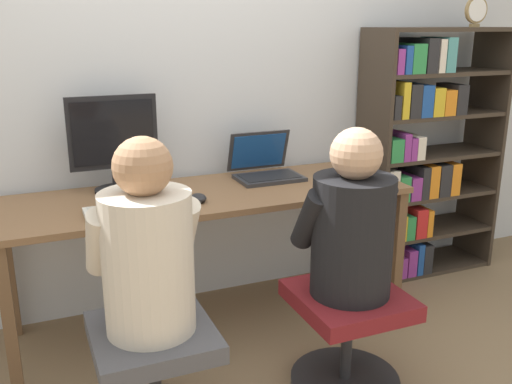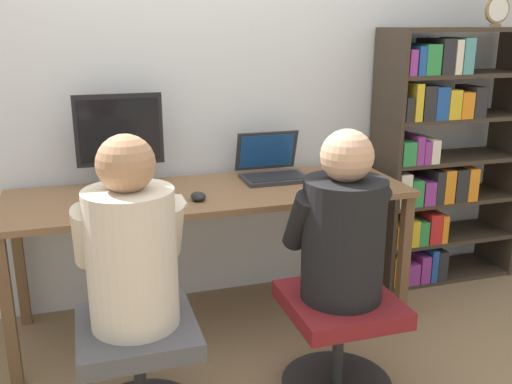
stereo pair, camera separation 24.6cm
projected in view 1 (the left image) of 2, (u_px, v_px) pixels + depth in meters
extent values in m
plane|color=#846B4C|center=(233.00, 355.00, 2.73)|extent=(14.00, 14.00, 0.00)
cube|color=silver|center=(183.00, 68.00, 2.99)|extent=(10.00, 0.05, 2.60)
cube|color=brown|center=(208.00, 195.00, 2.82)|extent=(1.98, 0.65, 0.03)
cube|color=brown|center=(9.00, 325.00, 2.32)|extent=(0.05, 0.05, 0.70)
cube|color=brown|center=(397.00, 255.00, 3.02)|extent=(0.05, 0.05, 0.70)
cube|color=brown|center=(9.00, 271.00, 2.82)|extent=(0.05, 0.05, 0.70)
cube|color=brown|center=(342.00, 222.00, 3.52)|extent=(0.05, 0.05, 0.70)
cylinder|color=black|center=(117.00, 190.00, 2.83)|extent=(0.22, 0.22, 0.01)
cylinder|color=black|center=(116.00, 178.00, 2.81)|extent=(0.04, 0.04, 0.10)
cube|color=black|center=(113.00, 132.00, 2.75)|extent=(0.43, 0.02, 0.35)
cube|color=black|center=(113.00, 133.00, 2.73)|extent=(0.39, 0.01, 0.30)
cube|color=#2D2D30|center=(269.00, 178.00, 3.03)|extent=(0.35, 0.23, 0.02)
cube|color=black|center=(269.00, 176.00, 3.03)|extent=(0.30, 0.18, 0.00)
cube|color=#2D2D30|center=(258.00, 150.00, 3.13)|extent=(0.35, 0.08, 0.22)
cube|color=#19478C|center=(259.00, 151.00, 3.13)|extent=(0.30, 0.06, 0.19)
cube|color=silver|center=(137.00, 209.00, 2.52)|extent=(0.45, 0.15, 0.02)
cube|color=#BAB8AD|center=(136.00, 206.00, 2.52)|extent=(0.41, 0.12, 0.00)
ellipsoid|color=black|center=(199.00, 198.00, 2.65)|extent=(0.07, 0.10, 0.04)
cylinder|color=#262628|center=(155.00, 384.00, 2.18)|extent=(0.05, 0.05, 0.34)
cube|color=#4C4C51|center=(153.00, 337.00, 2.12)|extent=(0.44, 0.46, 0.07)
cylinder|color=#262628|center=(345.00, 380.00, 2.51)|extent=(0.48, 0.48, 0.04)
cylinder|color=#262628|center=(347.00, 343.00, 2.46)|extent=(0.05, 0.05, 0.34)
cube|color=maroon|center=(349.00, 300.00, 2.40)|extent=(0.44, 0.46, 0.07)
cylinder|color=beige|center=(148.00, 263.00, 2.03)|extent=(0.33, 0.33, 0.52)
sphere|color=#A87A56|center=(143.00, 167.00, 1.93)|extent=(0.21, 0.21, 0.21)
cylinder|color=beige|center=(99.00, 242.00, 2.02)|extent=(0.09, 0.23, 0.29)
cylinder|color=beige|center=(184.00, 230.00, 2.14)|extent=(0.09, 0.23, 0.29)
cylinder|color=black|center=(352.00, 236.00, 2.32)|extent=(0.33, 0.33, 0.50)
sphere|color=tan|center=(356.00, 154.00, 2.22)|extent=(0.21, 0.21, 0.21)
cylinder|color=black|center=(310.00, 219.00, 2.30)|extent=(0.09, 0.22, 0.28)
cylinder|color=black|center=(376.00, 210.00, 2.42)|extent=(0.09, 0.22, 0.28)
cube|color=#382D23|center=(371.00, 160.00, 3.35)|extent=(0.02, 0.34, 1.50)
cube|color=#382D23|center=(483.00, 148.00, 3.67)|extent=(0.02, 0.34, 1.50)
cube|color=#382D23|center=(420.00, 264.00, 3.72)|extent=(0.82, 0.33, 0.02)
cube|color=#382D23|center=(423.00, 229.00, 3.65)|extent=(0.82, 0.33, 0.02)
cube|color=#382D23|center=(426.00, 192.00, 3.58)|extent=(0.82, 0.33, 0.02)
cube|color=#382D23|center=(430.00, 154.00, 3.51)|extent=(0.82, 0.33, 0.02)
cube|color=#382D23|center=(433.00, 114.00, 3.44)|extent=(0.82, 0.33, 0.02)
cube|color=#382D23|center=(437.00, 73.00, 3.37)|extent=(0.82, 0.33, 0.02)
cube|color=#382D23|center=(441.00, 29.00, 3.30)|extent=(0.82, 0.33, 0.02)
cube|color=orange|center=(380.00, 262.00, 3.50)|extent=(0.08, 0.19, 0.18)
cube|color=#8C338C|center=(388.00, 262.00, 3.57)|extent=(0.09, 0.27, 0.13)
cube|color=#8C338C|center=(404.00, 259.00, 3.57)|extent=(0.06, 0.20, 0.17)
cube|color=#1E4C9E|center=(410.00, 255.00, 3.60)|extent=(0.04, 0.22, 0.20)
cube|color=#262628|center=(416.00, 253.00, 3.64)|extent=(0.07, 0.26, 0.19)
cube|color=orange|center=(380.00, 227.00, 3.47)|extent=(0.09, 0.26, 0.13)
cube|color=gold|center=(393.00, 224.00, 3.47)|extent=(0.06, 0.21, 0.16)
cube|color=#2D8C47|center=(399.00, 223.00, 3.51)|extent=(0.06, 0.25, 0.14)
cube|color=red|center=(411.00, 219.00, 3.53)|extent=(0.08, 0.23, 0.18)
cube|color=orange|center=(420.00, 219.00, 3.54)|extent=(0.04, 0.21, 0.17)
cube|color=silver|center=(382.00, 183.00, 3.38)|extent=(0.07, 0.25, 0.20)
cube|color=#2D8C47|center=(392.00, 185.00, 3.43)|extent=(0.07, 0.28, 0.15)
cube|color=#8C338C|center=(404.00, 185.00, 3.45)|extent=(0.07, 0.25, 0.14)
cube|color=#262628|center=(413.00, 179.00, 3.46)|extent=(0.05, 0.25, 0.19)
cube|color=orange|center=(425.00, 179.00, 3.46)|extent=(0.07, 0.20, 0.20)
cube|color=#262628|center=(433.00, 177.00, 3.52)|extent=(0.08, 0.25, 0.20)
cube|color=orange|center=(442.00, 175.00, 3.55)|extent=(0.07, 0.26, 0.20)
cube|color=#2D8C47|center=(387.00, 148.00, 3.31)|extent=(0.08, 0.22, 0.13)
cube|color=#8C338C|center=(397.00, 145.00, 3.32)|extent=(0.05, 0.21, 0.16)
cube|color=#8C338C|center=(402.00, 146.00, 3.36)|extent=(0.04, 0.25, 0.13)
cube|color=silver|center=(408.00, 145.00, 3.39)|extent=(0.05, 0.26, 0.13)
cube|color=#262628|center=(386.00, 106.00, 3.24)|extent=(0.04, 0.23, 0.13)
cube|color=gold|center=(394.00, 99.00, 3.25)|extent=(0.04, 0.23, 0.20)
cube|color=#262628|center=(402.00, 99.00, 3.29)|extent=(0.07, 0.27, 0.19)
cube|color=#1E4C9E|center=(416.00, 100.00, 3.30)|extent=(0.08, 0.21, 0.18)
cube|color=gold|center=(424.00, 100.00, 3.36)|extent=(0.08, 0.28, 0.16)
cube|color=orange|center=(435.00, 101.00, 3.39)|extent=(0.08, 0.28, 0.15)
cube|color=#262628|center=(451.00, 98.00, 3.38)|extent=(0.08, 0.20, 0.17)
cube|color=#8C338C|center=(390.00, 61.00, 3.16)|extent=(0.04, 0.21, 0.14)
cube|color=#1E4C9E|center=(398.00, 59.00, 3.17)|extent=(0.04, 0.21, 0.15)
cube|color=#2D8C47|center=(407.00, 58.00, 3.21)|extent=(0.09, 0.24, 0.16)
cube|color=#262628|center=(418.00, 55.00, 3.26)|extent=(0.07, 0.28, 0.19)
cube|color=silver|center=(429.00, 55.00, 3.27)|extent=(0.04, 0.25, 0.18)
cube|color=teal|center=(438.00, 54.00, 3.29)|extent=(0.07, 0.25, 0.19)
cube|color=olive|center=(474.00, 25.00, 3.25)|extent=(0.05, 0.03, 0.02)
cylinder|color=olive|center=(476.00, 10.00, 3.23)|extent=(0.15, 0.02, 0.15)
cylinder|color=white|center=(478.00, 10.00, 3.22)|extent=(0.13, 0.00, 0.13)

